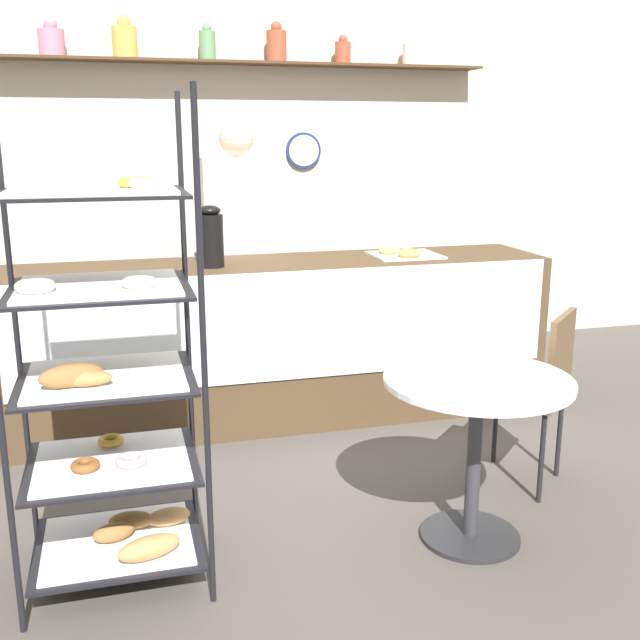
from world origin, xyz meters
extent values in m
plane|color=#4C4742|center=(0.00, 0.00, 0.00)|extent=(14.00, 14.00, 0.00)
cube|color=beige|center=(0.00, 2.67, 1.35)|extent=(10.00, 0.06, 2.70)
cube|color=#4C331E|center=(0.00, 2.52, 2.13)|extent=(3.56, 0.24, 0.02)
cylinder|color=#CC7F99|center=(-1.23, 2.52, 2.23)|extent=(0.16, 0.16, 0.17)
sphere|color=#CC7F99|center=(-1.23, 2.52, 2.34)|extent=(0.09, 0.09, 0.09)
cylinder|color=gold|center=(-0.77, 2.52, 2.24)|extent=(0.16, 0.16, 0.20)
sphere|color=gold|center=(-0.77, 2.52, 2.37)|extent=(0.09, 0.09, 0.09)
cylinder|color=#669966|center=(-0.22, 2.52, 2.24)|extent=(0.11, 0.11, 0.19)
sphere|color=#669966|center=(-0.22, 2.52, 2.35)|extent=(0.06, 0.06, 0.06)
cylinder|color=#B24C33|center=(0.25, 2.52, 2.25)|extent=(0.14, 0.14, 0.21)
sphere|color=#B24C33|center=(0.25, 2.52, 2.37)|extent=(0.08, 0.08, 0.08)
cylinder|color=#B24C33|center=(0.74, 2.52, 2.22)|extent=(0.11, 0.11, 0.15)
sphere|color=#B24C33|center=(0.74, 2.52, 2.31)|extent=(0.06, 0.06, 0.06)
cylinder|color=silver|center=(1.26, 2.52, 2.22)|extent=(0.14, 0.14, 0.15)
sphere|color=silver|center=(1.26, 2.52, 2.32)|extent=(0.08, 0.08, 0.08)
cylinder|color=navy|center=(0.47, 2.62, 1.54)|extent=(0.26, 0.03, 0.26)
cylinder|color=white|center=(0.47, 2.61, 1.54)|extent=(0.22, 0.00, 0.22)
cube|color=#4C3823|center=(0.00, 1.31, 0.47)|extent=(3.13, 0.63, 0.94)
cube|color=silver|center=(0.00, 0.98, 0.64)|extent=(3.01, 0.01, 0.60)
cylinder|color=black|center=(-0.65, -0.43, 0.91)|extent=(0.02, 0.02, 1.82)
cylinder|color=black|center=(-1.30, 0.14, 0.91)|extent=(0.02, 0.02, 1.82)
cylinder|color=black|center=(-0.65, 0.14, 0.91)|extent=(0.02, 0.02, 1.82)
cube|color=black|center=(-0.97, -0.14, 0.12)|extent=(0.63, 0.55, 0.01)
cube|color=white|center=(-0.97, -0.14, 0.13)|extent=(0.55, 0.48, 0.01)
ellipsoid|color=olive|center=(-0.92, -0.07, 0.17)|extent=(0.19, 0.11, 0.07)
ellipsoid|color=tan|center=(-0.78, -0.08, 0.17)|extent=(0.18, 0.11, 0.07)
ellipsoid|color=olive|center=(-0.99, -0.15, 0.17)|extent=(0.17, 0.11, 0.07)
ellipsoid|color=tan|center=(-0.86, -0.31, 0.18)|extent=(0.25, 0.16, 0.09)
cube|color=black|center=(-0.97, -0.14, 0.46)|extent=(0.63, 0.55, 0.01)
cube|color=white|center=(-0.97, -0.14, 0.47)|extent=(0.55, 0.48, 0.01)
torus|color=#EAB2C1|center=(-0.91, -0.21, 0.49)|extent=(0.12, 0.12, 0.03)
torus|color=gold|center=(-0.98, 0.01, 0.49)|extent=(0.10, 0.10, 0.03)
torus|color=brown|center=(-1.07, -0.21, 0.49)|extent=(0.10, 0.10, 0.03)
cube|color=black|center=(-0.97, -0.14, 0.79)|extent=(0.63, 0.55, 0.01)
cube|color=white|center=(-0.97, -0.14, 0.80)|extent=(0.55, 0.48, 0.01)
ellipsoid|color=#B27F47|center=(-1.06, -0.26, 0.84)|extent=(0.23, 0.12, 0.06)
ellipsoid|color=olive|center=(-1.09, -0.26, 0.85)|extent=(0.23, 0.12, 0.08)
cube|color=black|center=(-0.97, -0.14, 1.13)|extent=(0.63, 0.55, 0.01)
cube|color=white|center=(-0.97, -0.14, 1.14)|extent=(0.55, 0.48, 0.01)
torus|color=silver|center=(-0.84, -0.24, 1.16)|extent=(0.12, 0.12, 0.03)
torus|color=silver|center=(-1.18, -0.23, 1.16)|extent=(0.13, 0.13, 0.04)
cube|color=black|center=(-0.97, -0.14, 1.46)|extent=(0.63, 0.55, 0.01)
cube|color=white|center=(-0.97, -0.14, 1.47)|extent=(0.55, 0.48, 0.01)
torus|color=gold|center=(-0.83, -0.14, 1.50)|extent=(0.13, 0.13, 0.03)
torus|color=silver|center=(-0.79, -0.19, 1.50)|extent=(0.13, 0.13, 0.03)
cube|color=#282833|center=(-0.16, 1.81, 0.46)|extent=(0.27, 0.19, 0.91)
cube|color=silver|center=(-0.16, 1.81, 1.21)|extent=(0.44, 0.22, 0.61)
cube|color=silver|center=(-0.16, 1.69, 1.11)|extent=(0.31, 0.01, 0.51)
sphere|color=beige|center=(-0.16, 1.81, 1.63)|extent=(0.21, 0.21, 0.21)
cylinder|color=#262628|center=(0.45, -0.28, 0.01)|extent=(0.42, 0.42, 0.02)
cylinder|color=#333338|center=(0.45, -0.28, 0.35)|extent=(0.06, 0.06, 0.67)
cylinder|color=white|center=(0.45, -0.28, 0.70)|extent=(0.76, 0.76, 0.02)
cylinder|color=black|center=(0.92, 0.38, 0.22)|extent=(0.02, 0.02, 0.44)
cylinder|color=black|center=(0.68, 0.16, 0.22)|extent=(0.02, 0.02, 0.44)
cylinder|color=black|center=(1.14, 0.15, 0.22)|extent=(0.02, 0.02, 0.44)
cylinder|color=black|center=(0.91, -0.07, 0.22)|extent=(0.02, 0.02, 0.44)
cube|color=brown|center=(0.91, 0.15, 0.45)|extent=(0.54, 0.54, 0.03)
cube|color=brown|center=(1.03, 0.03, 0.66)|extent=(0.28, 0.27, 0.40)
cylinder|color=black|center=(-0.41, 1.24, 1.09)|extent=(0.14, 0.14, 0.29)
ellipsoid|color=black|center=(-0.41, 1.24, 1.25)|extent=(0.12, 0.12, 0.06)
cube|color=silver|center=(0.76, 1.31, 0.95)|extent=(0.40, 0.35, 0.01)
torus|color=tan|center=(0.75, 1.20, 0.98)|extent=(0.14, 0.14, 0.04)
torus|color=tan|center=(0.67, 1.35, 0.97)|extent=(0.11, 0.11, 0.03)
torus|color=silver|center=(0.70, 1.39, 0.97)|extent=(0.13, 0.13, 0.03)
torus|color=silver|center=(0.79, 1.38, 0.97)|extent=(0.11, 0.11, 0.04)
torus|color=brown|center=(0.80, 1.36, 0.97)|extent=(0.12, 0.12, 0.03)
camera|label=1|loc=(-0.91, -2.85, 1.66)|focal=42.00mm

